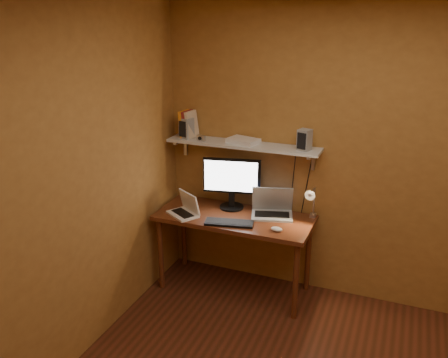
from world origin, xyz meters
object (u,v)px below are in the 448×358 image
at_px(mouse, 277,229).
at_px(router, 243,141).
at_px(laptop, 272,208).
at_px(desk, 234,224).
at_px(keyboard, 229,223).
at_px(speaker_left, 187,128).
at_px(speaker_right, 305,140).
at_px(wall_shelf, 243,145).
at_px(shelf_camera, 201,138).
at_px(netbook, 186,209).
at_px(monitor, 232,181).
at_px(desk_lamp, 312,200).

bearing_deg(mouse, router, 147.41).
bearing_deg(laptop, desk, -170.96).
relative_size(laptop, keyboard, 1.01).
xyz_separation_m(desk, router, (0.00, 0.20, 0.73)).
bearing_deg(mouse, speaker_left, 167.80).
xyz_separation_m(keyboard, mouse, (0.42, 0.02, 0.01)).
distance_m(desk, speaker_right, 0.99).
xyz_separation_m(mouse, speaker_left, (-0.99, 0.35, 0.70)).
bearing_deg(wall_shelf, shelf_camera, -170.63).
distance_m(desk, netbook, 0.46).
xyz_separation_m(netbook, mouse, (0.86, -0.03, -0.04)).
bearing_deg(speaker_left, desk, -0.96).
relative_size(monitor, speaker_left, 2.80).
height_order(desk_lamp, speaker_left, speaker_left).
relative_size(wall_shelf, speaker_left, 7.49).
bearing_deg(laptop, desk_lamp, -19.50).
height_order(wall_shelf, desk_lamp, wall_shelf).
height_order(laptop, router, router).
relative_size(monitor, mouse, 5.20).
relative_size(wall_shelf, speaker_right, 7.83).
xyz_separation_m(wall_shelf, speaker_left, (-0.55, -0.01, 0.11)).
xyz_separation_m(wall_shelf, router, (0.00, 0.00, 0.04)).
bearing_deg(speaker_right, netbook, -145.61).
bearing_deg(keyboard, mouse, -10.17).
relative_size(wall_shelf, mouse, 13.90).
relative_size(speaker_right, shelf_camera, 1.93).
xyz_separation_m(keyboard, speaker_right, (0.54, 0.36, 0.70)).
bearing_deg(desk_lamp, keyboard, -154.19).
relative_size(netbook, speaker_right, 1.90).
height_order(laptop, speaker_left, speaker_left).
distance_m(netbook, desk_lamp, 1.12).
distance_m(monitor, keyboard, 0.44).
bearing_deg(desk, keyboard, -83.47).
bearing_deg(speaker_left, wall_shelf, 18.68).
relative_size(monitor, router, 1.96).
distance_m(laptop, speaker_right, 0.69).
bearing_deg(speaker_right, monitor, -161.96).
bearing_deg(router, desk_lamp, -6.14).
height_order(desk, netbook, netbook).
bearing_deg(mouse, keyboard, -170.48).
bearing_deg(desk, netbook, -162.03).
height_order(laptop, desk_lamp, desk_lamp).
height_order(desk_lamp, shelf_camera, shelf_camera).
height_order(mouse, speaker_right, speaker_right).
xyz_separation_m(monitor, router, (0.09, 0.03, 0.38)).
bearing_deg(monitor, shelf_camera, 174.22).
bearing_deg(keyboard, shelf_camera, 129.37).
xyz_separation_m(laptop, netbook, (-0.73, -0.28, -0.01)).
bearing_deg(desk, mouse, -20.64).
relative_size(desk_lamp, router, 1.40).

